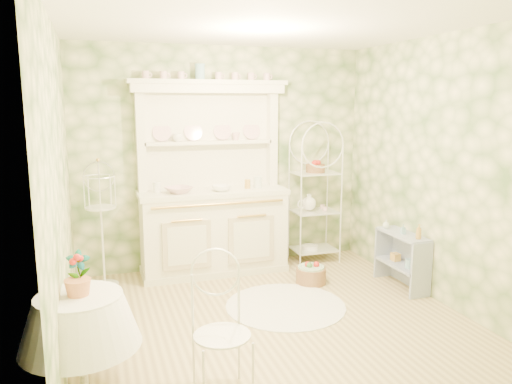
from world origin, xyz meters
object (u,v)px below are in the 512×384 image
object	(u,v)px
side_shelf	(402,259)
birdcage_stand	(102,229)
floor_basket	(311,272)
kitchen_dresser	(213,179)
cafe_chair	(222,335)
round_table	(82,350)
bakers_rack	(315,192)

from	to	relation	value
side_shelf	birdcage_stand	xyz separation A→B (m)	(-3.15, 1.00, 0.35)
floor_basket	kitchen_dresser	bearing A→B (deg)	142.63
cafe_chair	floor_basket	xyz separation A→B (m)	(1.51, 1.83, -0.33)
kitchen_dresser	round_table	bearing A→B (deg)	-124.18
side_shelf	birdcage_stand	distance (m)	3.32
birdcage_stand	floor_basket	size ratio (longest dim) A/B	3.41
side_shelf	round_table	distance (m)	3.50
bakers_rack	round_table	xyz separation A→B (m)	(-2.82, -2.21, -0.60)
bakers_rack	cafe_chair	size ratio (longest dim) A/B	2.01
bakers_rack	floor_basket	world-z (taller)	bakers_rack
side_shelf	floor_basket	size ratio (longest dim) A/B	1.91
cafe_chair	birdcage_stand	bearing A→B (deg)	122.22
kitchen_dresser	floor_basket	xyz separation A→B (m)	(0.95, -0.73, -1.02)
cafe_chair	floor_basket	world-z (taller)	cafe_chair
birdcage_stand	cafe_chair	bearing A→B (deg)	-73.24
kitchen_dresser	birdcage_stand	distance (m)	1.38
kitchen_dresser	cafe_chair	world-z (taller)	kitchen_dresser
birdcage_stand	side_shelf	bearing A→B (deg)	-17.69
kitchen_dresser	floor_basket	world-z (taller)	kitchen_dresser
side_shelf	round_table	xyz separation A→B (m)	(-3.35, -1.04, -0.02)
kitchen_dresser	floor_basket	distance (m)	1.57
bakers_rack	floor_basket	size ratio (longest dim) A/B	4.64
side_shelf	floor_basket	world-z (taller)	side_shelf
bakers_rack	kitchen_dresser	bearing A→B (deg)	-178.37
round_table	floor_basket	size ratio (longest dim) A/B	1.55
round_table	birdcage_stand	world-z (taller)	birdcage_stand
kitchen_dresser	bakers_rack	size ratio (longest dim) A/B	1.26
bakers_rack	floor_basket	xyz separation A→B (m)	(-0.38, -0.76, -0.78)
bakers_rack	side_shelf	distance (m)	1.41
kitchen_dresser	cafe_chair	size ratio (longest dim) A/B	2.53
birdcage_stand	floor_basket	distance (m)	2.38
kitchen_dresser	bakers_rack	distance (m)	1.36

